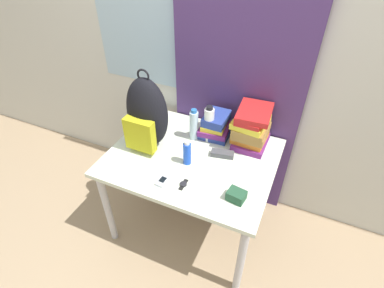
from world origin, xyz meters
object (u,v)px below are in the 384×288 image
Objects in this scene: sunglasses_case at (222,154)px; camera_pouch at (236,196)px; sports_bottle at (209,124)px; wristwatch at (183,184)px; book_stack_center at (251,128)px; cell_phone at (163,180)px; backpack at (147,115)px; sunscreen_bottle at (187,153)px; book_stack_left at (215,126)px; water_bottle at (194,125)px.

sunglasses_case is 0.37m from camera_pouch.
sports_bottle reaches higher than wristwatch.
book_stack_center is 2.74× the size of cell_phone.
camera_pouch is (0.07, -0.51, -0.11)m from book_stack_center.
backpack is 2.05× the size of sports_bottle.
sunglasses_case is at bearing 40.36° from sunscreen_bottle.
book_stack_center is at bearing 97.48° from camera_pouch.
sports_bottle is (-0.28, -0.06, -0.01)m from book_stack_center.
camera_pouch is at bearing 6.08° from cell_phone.
book_stack_left is 0.16m from water_bottle.
book_stack_left is 2.26× the size of cell_phone.
book_stack_left is at bearing 90.49° from wristwatch.
backpack is at bearing -155.85° from book_stack_center.
cell_phone is (-0.38, -0.56, -0.13)m from book_stack_center.
book_stack_left is 0.54m from wristwatch.
water_bottle is at bearing 106.03° from wristwatch.
sunscreen_bottle is 1.94× the size of wristwatch.
cell_phone is 0.13m from wristwatch.
camera_pouch is (0.38, -0.16, -0.05)m from sunscreen_bottle.
sunscreen_bottle is 0.23m from cell_phone.
sports_bottle reaches higher than sunscreen_bottle.
camera_pouch is at bearing -43.31° from water_bottle.
book_stack_center reaches higher than water_bottle.
book_stack_center is at bearing 56.92° from sunglasses_case.
sports_bottle is at bearing -166.96° from book_stack_center.
book_stack_center is 1.62× the size of sunscreen_bottle.
sunscreen_bottle is at bearing -131.48° from book_stack_center.
wristwatch is at bearing -72.50° from sunscreen_bottle.
backpack is at bearing 161.63° from camera_pouch.
wristwatch is (0.03, -0.47, -0.12)m from sports_bottle.
sunscreen_bottle is (0.07, -0.26, -0.03)m from water_bottle.
water_bottle reaches higher than sunglasses_case.
backpack is 5.30× the size of cell_phone.
water_bottle is at bearing 90.26° from cell_phone.
book_stack_left is 0.26m from book_stack_center.
cell_phone is (-0.12, -0.56, -0.07)m from book_stack_left.
sports_bottle is at bearing 78.84° from cell_phone.
water_bottle is (0.25, 0.19, -0.13)m from backpack.
backpack is at bearing 132.23° from cell_phone.
sunscreen_bottle is at bearing 107.50° from wristwatch.
sunglasses_case is at bearing 55.71° from cell_phone.
book_stack_center is 0.39m from water_bottle.
book_stack_left is 1.00× the size of water_bottle.
sunglasses_case is 1.43× the size of camera_pouch.
sunglasses_case is at bearing 69.97° from wristwatch.
wristwatch is (0.13, -0.44, -0.11)m from water_bottle.
sports_bottle is 1.53× the size of sunscreen_bottle.
sunscreen_bottle reaches higher than camera_pouch.
water_bottle is at bearing -142.39° from book_stack_left.
sunscreen_bottle reaches higher than sunglasses_case.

